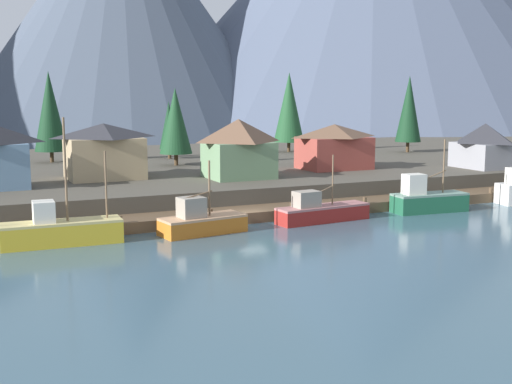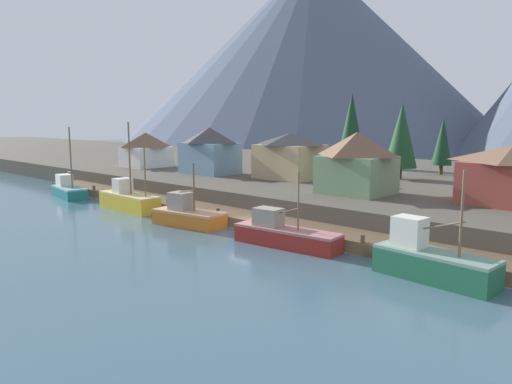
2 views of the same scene
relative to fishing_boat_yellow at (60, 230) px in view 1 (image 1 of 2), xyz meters
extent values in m
cube|color=#3D5B6B|center=(17.05, 21.53, -1.64)|extent=(400.00, 400.00, 1.00)
cube|color=brown|center=(17.05, 3.53, -0.64)|extent=(80.00, 4.00, 1.00)
cylinder|color=brown|center=(-2.95, 1.73, -0.34)|extent=(0.36, 0.36, 1.60)
cylinder|color=brown|center=(5.05, 1.73, -0.34)|extent=(0.36, 0.36, 1.60)
cylinder|color=brown|center=(13.05, 1.73, -0.34)|extent=(0.36, 0.36, 1.60)
cylinder|color=brown|center=(21.05, 1.73, -0.34)|extent=(0.36, 0.36, 1.60)
cylinder|color=brown|center=(29.05, 1.73, -0.34)|extent=(0.36, 0.36, 1.60)
cylinder|color=brown|center=(37.05, 1.73, -0.34)|extent=(0.36, 0.36, 1.60)
cylinder|color=brown|center=(45.05, 1.73, -0.34)|extent=(0.36, 0.36, 1.60)
cube|color=#4C473D|center=(17.05, 33.53, 0.11)|extent=(400.00, 56.00, 2.50)
cone|color=#475160|center=(35.50, 129.47, 31.71)|extent=(92.46, 92.46, 65.70)
cube|color=gold|center=(0.12, 0.00, -0.31)|extent=(9.18, 2.81, 1.67)
cube|color=tan|center=(0.12, 0.00, 0.62)|extent=(9.18, 2.81, 0.20)
cube|color=silver|center=(-1.16, 0.04, 1.54)|extent=(1.64, 1.88, 1.64)
cylinder|color=brown|center=(0.57, -0.02, 4.72)|extent=(0.18, 0.18, 8.00)
cylinder|color=brown|center=(3.61, -0.11, 3.38)|extent=(0.15, 0.15, 5.31)
cube|color=#CC6B1E|center=(11.48, -0.57, -0.50)|extent=(7.57, 3.89, 1.28)
cube|color=tan|center=(11.48, -0.57, 0.24)|extent=(7.57, 3.89, 0.20)
cube|color=gray|center=(10.45, -0.74, 1.18)|extent=(2.28, 2.02, 1.68)
cylinder|color=brown|center=(12.14, -0.46, 2.65)|extent=(0.17, 0.17, 4.62)
cylinder|color=brown|center=(11.11, -0.63, 2.18)|extent=(2.58, 0.53, 0.54)
cube|color=maroon|center=(23.29, -0.15, -0.50)|extent=(9.28, 3.14, 1.29)
cube|color=#AD6C6A|center=(23.29, -0.15, 0.25)|extent=(9.28, 3.14, 0.20)
cube|color=gray|center=(21.47, -0.34, 1.07)|extent=(2.41, 1.77, 1.45)
cylinder|color=brown|center=(24.34, -0.05, 2.64)|extent=(0.13, 0.13, 4.60)
cylinder|color=brown|center=(22.75, -0.21, 1.57)|extent=(3.82, 0.48, 1.32)
cube|color=#1E5B3D|center=(35.39, -0.16, -0.32)|extent=(7.73, 3.12, 1.66)
cube|color=gray|center=(35.39, -0.16, 0.61)|extent=(7.73, 3.12, 0.20)
cube|color=silver|center=(33.54, -0.01, 1.70)|extent=(2.09, 1.69, 1.98)
cylinder|color=brown|center=(36.90, -0.28, 3.36)|extent=(0.15, 0.15, 5.30)
cylinder|color=brown|center=(35.59, -0.17, 2.42)|extent=(3.15, 0.35, 1.10)
cube|color=#6B8E66|center=(20.88, 14.03, 3.31)|extent=(6.67, 6.04, 3.90)
pyramid|color=brown|center=(20.88, 14.03, 6.50)|extent=(7.00, 6.34, 2.47)
cube|color=#9E4238|center=(34.76, 17.18, 3.28)|extent=(7.97, 5.74, 3.85)
pyramid|color=brown|center=(34.76, 17.18, 5.98)|extent=(8.37, 6.02, 1.56)
cube|color=gray|center=(52.23, 10.59, 2.90)|extent=(5.73, 6.46, 3.08)
pyramid|color=#2D2D33|center=(52.23, 10.59, 5.62)|extent=(6.02, 6.79, 2.37)
cube|color=tan|center=(7.50, 19.57, 3.56)|extent=(7.78, 6.51, 4.41)
pyramid|color=#2D2D33|center=(7.50, 19.57, 6.53)|extent=(8.17, 6.83, 1.52)
cylinder|color=#4C3823|center=(40.24, 39.99, 2.15)|extent=(0.50, 0.50, 1.58)
cone|color=#1E4C28|center=(40.24, 39.99, 8.28)|extent=(4.71, 4.71, 10.69)
cylinder|color=#4C3823|center=(20.19, 37.43, 2.04)|extent=(0.50, 0.50, 1.37)
cone|color=#14381E|center=(20.19, 37.43, 6.04)|extent=(2.78, 2.78, 6.63)
cylinder|color=#4C3823|center=(18.41, 28.68, 2.11)|extent=(0.50, 0.50, 1.51)
cone|color=#194223|center=(18.41, 28.68, 7.02)|extent=(4.14, 4.14, 8.29)
cylinder|color=#4C3823|center=(4.48, 39.02, 2.11)|extent=(0.50, 0.50, 1.50)
cone|color=#14381E|center=(4.48, 39.02, 8.11)|extent=(4.30, 4.30, 10.50)
cylinder|color=#4C3823|center=(56.83, 31.97, 2.17)|extent=(0.50, 0.50, 1.63)
cone|color=#14381E|center=(56.83, 31.97, 8.04)|extent=(3.95, 3.95, 10.11)
camera|label=1|loc=(-6.87, -52.22, 10.62)|focal=46.66mm
camera|label=2|loc=(47.30, -29.38, 8.92)|focal=33.90mm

